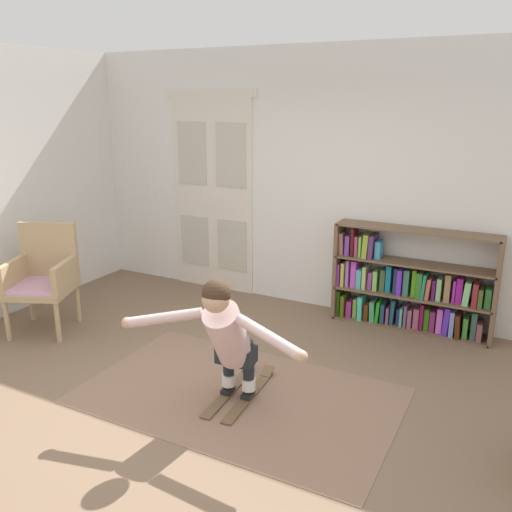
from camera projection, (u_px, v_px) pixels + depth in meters
name	position (u px, v px, depth m)	size (l,w,h in m)	color
ground_plane	(194.00, 411.00, 4.21)	(7.20, 7.20, 0.00)	brown
back_wall	(320.00, 181.00, 6.01)	(6.00, 0.10, 2.90)	silver
double_door	(213.00, 192.00, 6.63)	(1.22, 0.05, 2.45)	beige
rug	(239.00, 395.00, 4.43)	(2.55, 1.55, 0.01)	#876651
bookshelf	(407.00, 288.00, 5.64)	(1.65, 0.30, 1.07)	brown
wicker_chair	(43.00, 275.00, 5.58)	(0.79, 0.79, 1.10)	tan
skis_pair	(240.00, 391.00, 4.45)	(0.33, 0.89, 0.07)	brown
person_skier	(227.00, 333.00, 4.07)	(1.47, 0.67, 1.04)	white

